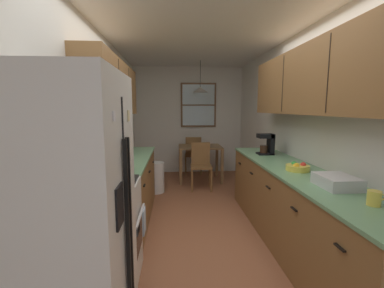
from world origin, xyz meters
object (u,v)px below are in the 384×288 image
Objects in this scene: dining_chair_near at (201,163)px; table_serving_bowl at (200,144)px; dining_chair_far at (193,153)px; refrigerator at (69,226)px; dining_table at (200,152)px; storage_canister at (113,164)px; coffee_maker at (267,144)px; microwave_over_range at (81,101)px; dish_rack at (337,182)px; trash_bin at (156,177)px; fruit_bowl at (298,167)px; mug_by_coffeemaker at (374,198)px; stove_range at (102,233)px.

table_serving_bowl is (0.05, 0.64, 0.29)m from dining_chair_near.
refrigerator is at bearing -103.24° from dining_chair_far.
storage_canister reaches higher than dining_table.
dining_chair_near and dining_chair_far have the same top height.
dining_chair_near is at bearing -94.75° from table_serving_bowl.
dining_chair_far is at bearing 110.31° from coffee_maker.
microwave_over_range is (-0.14, 0.73, 0.74)m from refrigerator.
dish_rack reaches higher than table_serving_bowl.
trash_bin is 2.77m from fruit_bowl.
trash_bin is 1.89× the size of coffee_maker.
microwave_over_range is 4.19m from dining_chair_far.
storage_canister is 3.08m from table_serving_bowl.
mug_by_coffeemaker is at bearing -89.24° from coffee_maker.
stove_range is at bearing 175.28° from dish_rack.
storage_canister is (-1.11, -3.31, 0.48)m from dining_chair_far.
fruit_bowl is at bearing 11.69° from microwave_over_range.
dining_table is 1.23m from trash_bin.
microwave_over_range is at bearing 164.70° from mug_by_coffeemaker.
dining_table is 0.58m from dining_chair_near.
stove_range is 3.65× the size of coffee_maker.
stove_range is at bearing 163.89° from mug_by_coffeemaker.
dining_chair_far is at bearing 104.41° from fruit_bowl.
dining_table is (1.18, 4.01, -0.26)m from refrigerator.
dining_table is 0.59m from dining_chair_far.
dining_table is (1.32, 3.28, -1.00)m from microwave_over_range.
microwave_over_range is at bearing 179.97° from stove_range.
table_serving_bowl is at bearing 66.47° from storage_canister.
dining_chair_far is at bearing 71.49° from storage_canister.
fruit_bowl is (1.98, -0.10, -0.05)m from storage_canister.
dish_rack is (0.03, -1.59, -0.11)m from coffee_maker.
dish_rack is at bearing -85.36° from fruit_bowl.
trash_bin is (0.41, 2.53, -1.34)m from microwave_over_range.
fruit_bowl is 1.48× the size of table_serving_bowl.
fruit_bowl reaches higher than trash_bin.
refrigerator is 5.22× the size of dish_rack.
dining_chair_near is 1.00× the size of dining_chair_far.
coffee_maker is 1.59m from dish_rack.
mug_by_coffeemaker is at bearing -60.93° from trash_bin.
refrigerator reaches higher than dining_table.
dining_chair_far is 4.14m from dish_rack.
coffee_maker reaches higher than dining_chair_near.
refrigerator is 1.97× the size of dining_chair_near.
stove_range reaches higher than storage_canister.
fruit_bowl is (1.98, 0.43, 0.47)m from stove_range.
table_serving_bowl is (-0.76, 2.92, -0.15)m from fruit_bowl.
dining_chair_far is 5.40× the size of table_serving_bowl.
fruit_bowl is at bearing -75.45° from table_serving_bowl.
dining_table is 5.53× the size of storage_canister.
fruit_bowl is at bearing 30.76° from refrigerator.
dish_rack is at bearing -88.98° from coffee_maker.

